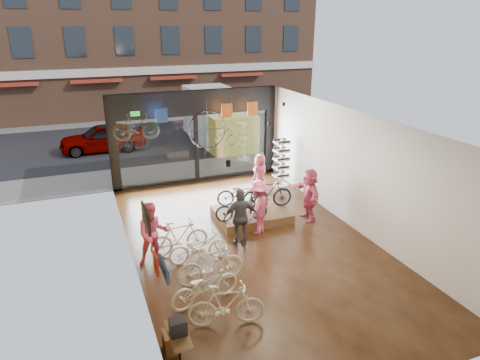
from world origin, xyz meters
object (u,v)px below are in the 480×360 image
floor_bike_5 (179,237)px  display_bike_right (242,193)px  street_car (103,137)px  customer_1 (153,234)px  display_bike_mid (267,193)px  sunglasses_rack (281,163)px  display_platform (251,215)px  customer_3 (259,207)px  customer_2 (241,217)px  customer_4 (260,174)px  hung_bike (136,127)px  floor_bike_2 (205,286)px  penny_farthing (215,130)px  floor_bike_4 (199,247)px  floor_bike_1 (226,305)px  display_bike_left (241,208)px  box_truck (220,119)px  customer_5 (309,194)px  floor_bike_3 (211,264)px

floor_bike_5 → display_bike_right: 3.36m
street_car → customer_1: size_ratio=2.34×
floor_bike_5 → display_bike_mid: size_ratio=0.98×
display_bike_right → sunglasses_rack: (2.41, 1.82, 0.24)m
floor_bike_5 → display_platform: bearing=-67.5°
display_platform → customer_1: bearing=-155.0°
display_platform → sunglasses_rack: bearing=46.2°
customer_3 → sunglasses_rack: sunglasses_rack is taller
display_bike_mid → customer_2: bearing=142.7°
street_car → display_bike_mid: (4.61, -10.35, 0.11)m
customer_4 → customer_1: bearing=8.8°
street_car → hung_bike: 8.14m
customer_1 → sunglasses_rack: 7.16m
display_platform → customer_3: bearing=-100.8°
floor_bike_2 → penny_farthing: (2.48, 6.72, 2.03)m
floor_bike_2 → customer_3: 3.92m
customer_2 → customer_1: bearing=8.8°
display_bike_right → hung_bike: 4.33m
display_bike_mid → customer_1: bearing=120.0°
street_car → floor_bike_4: bearing=7.2°
floor_bike_4 → floor_bike_1: bearing=176.3°
floor_bike_1 → street_car: bearing=18.4°
display_bike_left → display_bike_right: (0.47, 1.14, 0.01)m
sunglasses_rack → street_car: bearing=130.1°
street_car → customer_3: customer_3 is taller
floor_bike_4 → penny_farthing: penny_farthing is taller
hung_bike → sunglasses_rack: bearing=-87.2°
display_bike_mid → floor_bike_5: bearing=120.6°
box_truck → floor_bike_4: box_truck is taller
customer_2 → customer_5: size_ratio=1.00×
display_bike_right → display_bike_left: bearing=169.3°
street_car → floor_bike_1: size_ratio=2.48×
customer_1 → customer_5: customer_1 is taller
box_truck → display_bike_left: 10.34m
floor_bike_3 → customer_5: customer_5 is taller
floor_bike_2 → penny_farthing: bearing=-32.4°
display_bike_right → customer_2: bearing=169.3°
hung_bike → box_truck: bearing=-33.4°
sunglasses_rack → floor_bike_2: bearing=-127.2°
floor_bike_2 → floor_bike_3: size_ratio=1.00×
floor_bike_4 → customer_5: 4.47m
floor_bike_3 → customer_2: size_ratio=0.99×
display_bike_right → customer_5: customer_5 is taller
customer_3 → penny_farthing: penny_farthing is taller
box_truck → floor_bike_1: bearing=-108.3°
box_truck → display_platform: 9.70m
display_platform → sunglasses_rack: sunglasses_rack is taller
street_car → display_bike_mid: bearing=24.0°
display_platform → display_bike_mid: (0.59, 0.03, 0.68)m
display_platform → customer_4: bearing=59.5°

